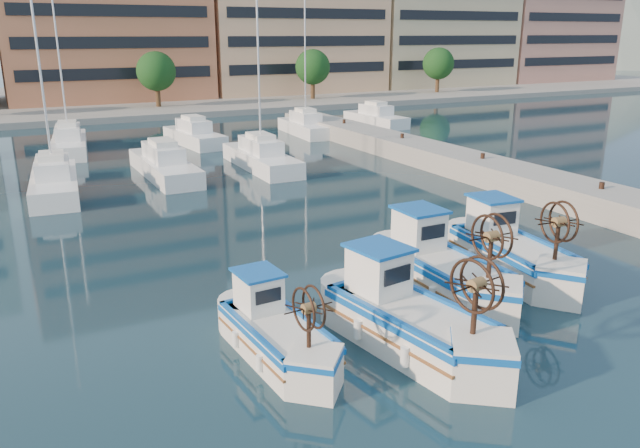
# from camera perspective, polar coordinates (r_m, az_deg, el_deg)

# --- Properties ---
(ground) EXTENTS (300.00, 300.00, 0.00)m
(ground) POSITION_cam_1_polar(r_m,az_deg,el_deg) (18.68, 12.63, -8.79)
(ground) COLOR #1C3B48
(ground) RESTS_ON ground
(quay) EXTENTS (3.00, 60.00, 1.20)m
(quay) POSITION_cam_1_polar(r_m,az_deg,el_deg) (32.62, 21.50, 2.75)
(quay) COLOR gray
(quay) RESTS_ON ground
(waterfront) EXTENTS (180.00, 40.00, 25.60)m
(waterfront) POSITION_cam_1_polar(r_m,az_deg,el_deg) (80.42, -13.28, 18.89)
(waterfront) COLOR gray
(waterfront) RESTS_ON ground
(hill_east) EXTENTS (160.00, 160.00, 50.00)m
(hill_east) POSITION_cam_1_polar(r_m,az_deg,el_deg) (194.80, 24.39, 13.30)
(hill_east) COLOR slate
(hill_east) RESTS_ON ground
(yacht_marina) EXTENTS (39.58, 21.90, 11.50)m
(yacht_marina) POSITION_cam_1_polar(r_m,az_deg,el_deg) (41.73, -16.68, 6.05)
(yacht_marina) COLOR white
(yacht_marina) RESTS_ON ground
(fishing_boat_a) EXTENTS (1.90, 4.14, 2.55)m
(fishing_boat_a) POSITION_cam_1_polar(r_m,az_deg,el_deg) (16.28, -4.11, -9.68)
(fishing_boat_a) COLOR silver
(fishing_boat_a) RESTS_ON ground
(fishing_boat_b) EXTENTS (2.79, 5.23, 3.18)m
(fishing_boat_b) POSITION_cam_1_polar(r_m,az_deg,el_deg) (16.72, 7.99, -8.39)
(fishing_boat_b) COLOR silver
(fishing_boat_b) RESTS_ON ground
(fishing_boat_c) EXTENTS (2.10, 5.13, 3.20)m
(fishing_boat_c) POSITION_cam_1_polar(r_m,az_deg,el_deg) (20.27, 10.90, -3.85)
(fishing_boat_c) COLOR silver
(fishing_boat_c) RESTS_ON ground
(fishing_boat_d) EXTENTS (2.60, 5.15, 3.14)m
(fishing_boat_d) POSITION_cam_1_polar(r_m,az_deg,el_deg) (22.41, 16.99, -2.30)
(fishing_boat_d) COLOR silver
(fishing_boat_d) RESTS_ON ground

